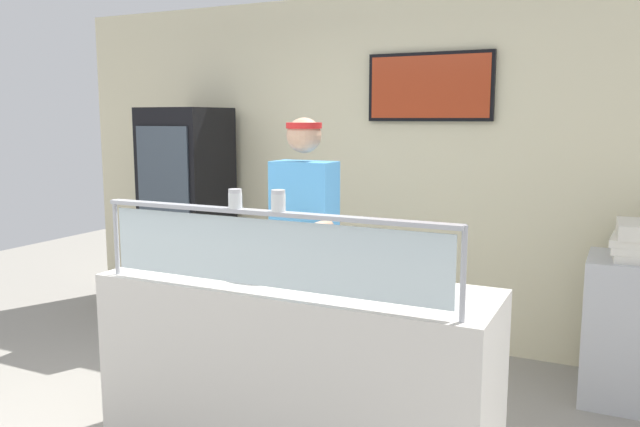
{
  "coord_description": "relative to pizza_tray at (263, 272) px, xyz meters",
  "views": [
    {
      "loc": [
        2.47,
        -2.39,
        1.76
      ],
      "look_at": [
        1.13,
        0.36,
        1.3
      ],
      "focal_mm": 35.76,
      "sensor_mm": 36.0,
      "label": 1
    }
  ],
  "objects": [
    {
      "name": "ground_plane",
      "position": [
        0.21,
        0.62,
        -0.97
      ],
      "size": [
        12.0,
        12.0,
        0.0
      ],
      "primitive_type": "plane",
      "color": "gray",
      "rests_on": "ground"
    },
    {
      "name": "shop_rear_unit",
      "position": [
        0.21,
        1.96,
        0.39
      ],
      "size": [
        6.41,
        0.13,
        2.7
      ],
      "color": "beige",
      "rests_on": "ground"
    },
    {
      "name": "serving_counter",
      "position": [
        0.21,
        -0.05,
        -0.49
      ],
      "size": [
        2.01,
        0.65,
        0.95
      ],
      "primitive_type": "cube",
      "color": "silver",
      "rests_on": "ground"
    },
    {
      "name": "sneeze_guard",
      "position": [
        0.21,
        -0.32,
        0.24
      ],
      "size": [
        1.83,
        0.06,
        0.39
      ],
      "color": "#B2B5BC",
      "rests_on": "serving_counter"
    },
    {
      "name": "pizza_tray",
      "position": [
        0.0,
        0.0,
        0.0
      ],
      "size": [
        0.44,
        0.44,
        0.04
      ],
      "color": "#9EA0A8",
      "rests_on": "serving_counter"
    },
    {
      "name": "pizza_server",
      "position": [
        0.01,
        -0.02,
        0.02
      ],
      "size": [
        0.13,
        0.29,
        0.01
      ],
      "primitive_type": "cube",
      "rotation": [
        0.0,
        0.0,
        0.22
      ],
      "color": "#ADAFB7",
      "rests_on": "pizza_tray"
    },
    {
      "name": "parmesan_shaker",
      "position": [
        0.05,
        -0.32,
        0.42
      ],
      "size": [
        0.06,
        0.06,
        0.09
      ],
      "color": "white",
      "rests_on": "sneeze_guard"
    },
    {
      "name": "pepper_flake_shaker",
      "position": [
        0.28,
        -0.32,
        0.42
      ],
      "size": [
        0.07,
        0.07,
        0.1
      ],
      "color": "white",
      "rests_on": "sneeze_guard"
    },
    {
      "name": "worker_figure",
      "position": [
        -0.07,
        0.61,
        0.04
      ],
      "size": [
        0.41,
        0.5,
        1.76
      ],
      "color": "#23232D",
      "rests_on": "ground"
    },
    {
      "name": "drink_fridge",
      "position": [
        -1.65,
        1.52,
        -0.05
      ],
      "size": [
        0.6,
        0.61,
        1.84
      ],
      "color": "black",
      "rests_on": "ground"
    }
  ]
}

